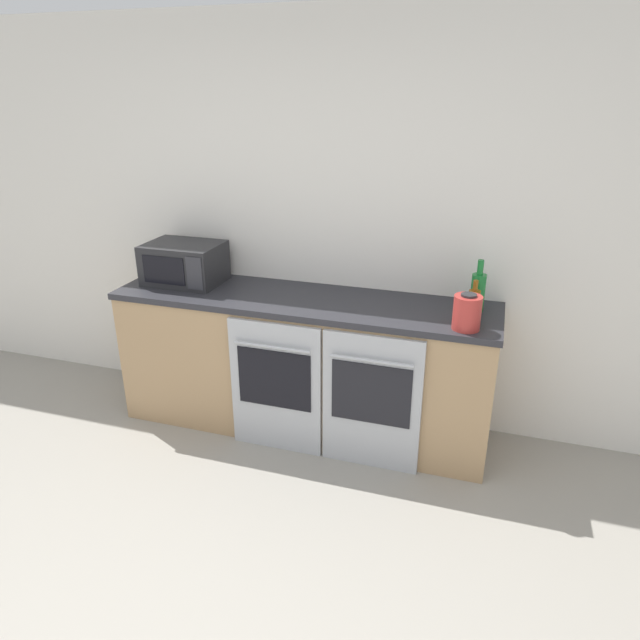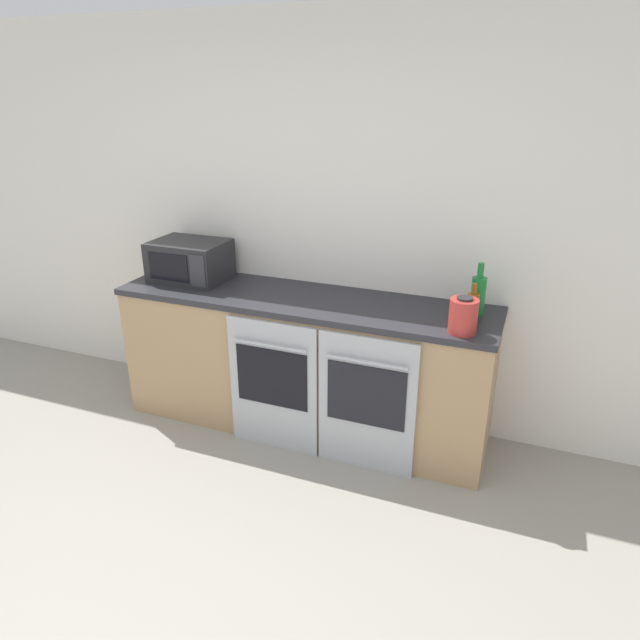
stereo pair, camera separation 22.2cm
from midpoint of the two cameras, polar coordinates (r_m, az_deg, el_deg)
The scene contains 8 objects.
wall_back at distance 3.77m, azimuth 1.93°, elevation 9.26°, with size 10.00×0.06×2.60m.
counter_back at distance 3.77m, azimuth 0.08°, elevation -4.32°, with size 2.43×0.62×0.92m.
oven_left at distance 3.54m, azimuth -2.91°, elevation -6.58°, with size 0.59×0.06×0.86m.
oven_right at distance 3.37m, azimuth 6.57°, elevation -8.35°, with size 0.59×0.06×0.86m.
microwave at distance 3.96m, azimuth -11.30°, elevation 5.83°, with size 0.49×0.37×0.27m.
bottle_green at distance 3.43m, azimuth 17.33°, elevation 2.43°, with size 0.08×0.08×0.31m.
bottle_amber at distance 3.34m, azimuth 16.87°, elevation 1.32°, with size 0.07×0.07×0.22m.
kettle at distance 3.15m, azimuth 16.10°, elevation 0.37°, with size 0.15×0.15×0.20m.
Camera 2 is at (1.33, -1.08, 2.15)m, focal length 32.00 mm.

